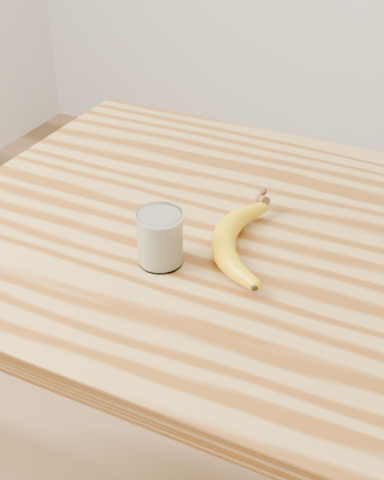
% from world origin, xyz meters
% --- Properties ---
extents(table, '(1.20, 0.80, 0.90)m').
position_xyz_m(table, '(0.00, 0.00, 0.77)').
color(table, '#A2793C').
rests_on(table, ground).
extents(smoothie_glass, '(0.07, 0.07, 0.09)m').
position_xyz_m(smoothie_glass, '(-0.17, -0.13, 0.94)').
color(smoothie_glass, white).
rests_on(smoothie_glass, table).
extents(banana, '(0.21, 0.34, 0.04)m').
position_xyz_m(banana, '(-0.10, -0.06, 0.92)').
color(banana, '#DDA100').
rests_on(banana, table).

